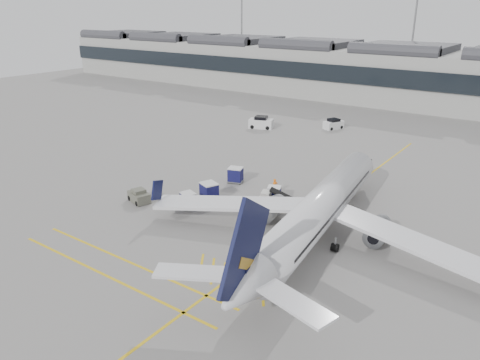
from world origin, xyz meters
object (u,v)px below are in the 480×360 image
Objects in this scene: baggage_cart_a at (209,191)px; pushback_tug at (139,196)px; airliner_main at (318,211)px; belt_loader at (275,201)px; ramp_agent_a at (275,186)px; ramp_agent_b at (252,207)px.

baggage_cart_a is 0.80× the size of pushback_tug.
airliner_main is 20.00m from pushback_tug.
belt_loader reaches higher than pushback_tug.
pushback_tug is (-19.56, -3.62, -2.10)m from airliner_main.
belt_loader reaches higher than ramp_agent_a.
airliner_main reaches higher than ramp_agent_b.
airliner_main is 14.83× the size of baggage_cart_a.
belt_loader is 2.07× the size of baggage_cart_a.
airliner_main is at bearing -85.54° from ramp_agent_a.
ramp_agent_b reaches higher than ramp_agent_a.
airliner_main is 20.65× the size of ramp_agent_a.
baggage_cart_a is at bearing -176.65° from belt_loader.
airliner_main is 13.79m from baggage_cart_a.
belt_loader is at bearing -104.49° from ramp_agent_a.
airliner_main reaches higher than pushback_tug.
ramp_agent_a reaches higher than pushback_tug.
ramp_agent_a is at bearing 102.26° from belt_loader.
ramp_agent_b is at bearing 167.81° from airliner_main.
belt_loader is 7.31m from baggage_cart_a.
baggage_cart_a reaches higher than pushback_tug.
airliner_main is at bearing 28.22° from pushback_tug.
belt_loader is 1.64× the size of pushback_tug.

